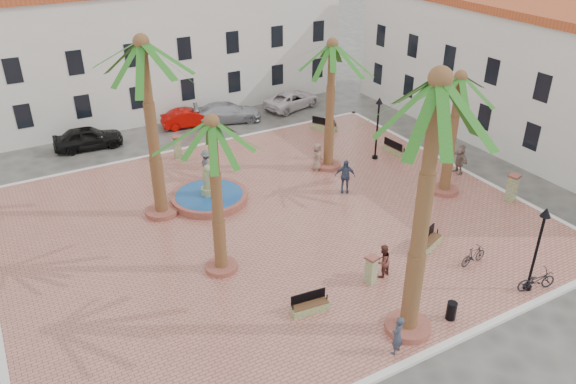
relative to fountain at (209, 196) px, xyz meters
name	(u,v)px	position (x,y,z in m)	size (l,w,h in m)	color
ground	(271,224)	(1.89, -3.60, -0.44)	(120.00, 120.00, 0.00)	#56544F
plaza	(271,223)	(1.89, -3.60, -0.37)	(26.00, 22.00, 0.15)	#B56C5C
kerb_n	(193,147)	(1.89, 7.40, -0.36)	(26.30, 0.30, 0.16)	silver
kerb_s	(413,360)	(1.89, -14.60, -0.36)	(26.30, 0.30, 0.16)	silver
kerb_e	(458,168)	(14.89, -3.60, -0.36)	(0.30, 22.30, 0.16)	silver
building_north	(145,47)	(1.89, 16.39, 4.32)	(30.40, 7.40, 9.50)	silver
building_east	(524,73)	(21.89, -1.60, 4.07)	(7.40, 26.40, 9.00)	silver
fountain	(209,196)	(0.00, 0.00, 0.00)	(4.16, 4.16, 2.15)	#A55445
palm_nw	(144,63)	(-2.70, -0.08, 7.70)	(5.59, 5.59, 9.34)	#A55445
palm_sw	(213,141)	(-1.95, -6.11, 5.94)	(4.74, 4.74, 7.35)	#A55445
palm_s	(436,111)	(2.73, -13.27, 8.62)	(5.78, 5.78, 10.34)	#A55445
palm_e	(459,92)	(11.88, -5.55, 5.53)	(4.99, 4.99, 6.97)	#A55445
palm_ne	(332,59)	(7.96, 0.37, 6.39)	(4.94, 4.94, 7.85)	#A55445
bench_s	(310,307)	(-0.01, -10.52, -0.05)	(1.64, 0.65, 0.84)	#889662
bench_se	(428,244)	(7.19, -9.42, -0.03)	(1.86, 1.12, 0.94)	#889662
bench_e	(395,149)	(12.81, -0.05, -0.03)	(0.64, 1.76, 0.91)	#889662
bench_ne	(324,126)	(11.05, 5.58, -0.02)	(1.43, 1.81, 0.95)	#889662
lamppost_s	(540,235)	(8.81, -13.83, 2.40)	(0.43, 0.43, 3.97)	black
lamppost_e	(378,118)	(11.22, -0.06, 2.43)	(0.44, 0.44, 4.02)	black
bollard_se	(371,269)	(3.24, -10.21, 0.41)	(0.58, 0.58, 1.35)	#889662
bollard_n	(177,147)	(0.42, 6.12, 0.47)	(0.58, 0.58, 1.48)	#889662
bollard_e	(512,187)	(14.29, -8.09, 0.51)	(0.66, 0.66, 1.55)	#889662
litter_bin	(451,311)	(4.62, -13.62, 0.10)	(0.40, 0.40, 0.78)	black
cyclist_a	(397,335)	(1.55, -14.00, 0.52)	(0.59, 0.39, 1.63)	#303645
bicycle_a	(536,280)	(9.06, -14.00, 0.17)	(0.61, 1.76, 0.92)	black
cyclist_b	(383,261)	(3.97, -10.05, 0.50)	(0.77, 0.60, 1.58)	brown
bicycle_b	(474,255)	(8.12, -11.37, 0.16)	(0.42, 1.50, 0.90)	black
pedestrian_fountain_a	(317,157)	(7.13, 0.36, 0.56)	(0.83, 0.54, 1.70)	#876A58
pedestrian_fountain_b	(345,176)	(6.99, -2.79, 0.68)	(1.14, 0.48, 1.95)	#3B4A64
pedestrian_north	(207,165)	(0.88, 2.31, 0.66)	(1.23, 0.71, 1.91)	#535458
pedestrian_east	(460,159)	(14.29, -4.15, 0.62)	(1.69, 0.54, 1.82)	gray
car_black	(88,138)	(-4.08, 10.83, 0.31)	(1.77, 4.39, 1.50)	black
car_red	(189,118)	(3.11, 11.27, 0.21)	(1.37, 3.93, 1.30)	#B40702
car_silver	(228,112)	(5.92, 10.77, 0.27)	(1.99, 4.89, 1.42)	#AAABB3
car_white	(292,100)	(11.53, 10.97, 0.22)	(2.18, 4.73, 1.31)	silver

